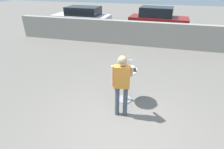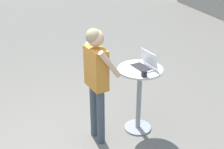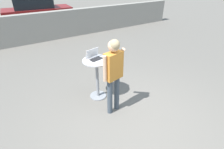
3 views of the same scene
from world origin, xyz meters
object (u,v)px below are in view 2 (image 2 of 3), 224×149
object	(u,v)px
cafe_table	(139,90)
laptop	(144,64)
coffee_mug	(144,73)
standing_person	(96,73)

from	to	relation	value
cafe_table	laptop	world-z (taller)	laptop
cafe_table	coffee_mug	world-z (taller)	coffee_mug
cafe_table	standing_person	bearing A→B (deg)	-87.44
cafe_table	laptop	distance (m)	0.40
laptop	coffee_mug	size ratio (longest dim) A/B	3.54
standing_person	cafe_table	bearing A→B (deg)	92.56
coffee_mug	laptop	bearing A→B (deg)	156.55
coffee_mug	standing_person	distance (m)	0.62
standing_person	coffee_mug	bearing A→B (deg)	70.08
cafe_table	coffee_mug	size ratio (longest dim) A/B	9.04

